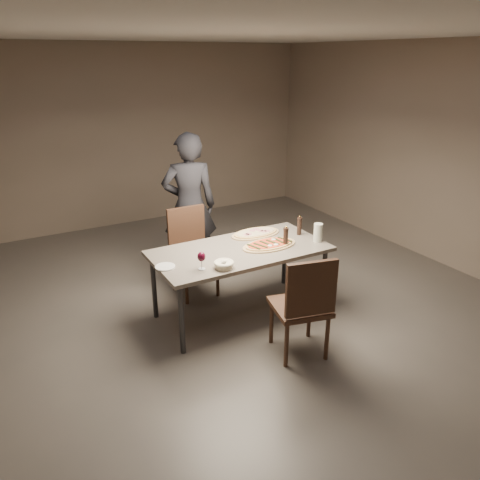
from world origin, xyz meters
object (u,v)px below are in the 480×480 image
ham_pizza (256,233)px  bread_basket (224,264)px  chair_near (304,302)px  carafe (318,233)px  chair_far (191,246)px  pepper_mill_left (286,237)px  dining_table (240,254)px  zucchini_pizza (269,244)px  diner (189,206)px

ham_pizza → bread_basket: 0.94m
chair_near → carafe: bearing=59.4°
bread_basket → chair_near: 0.82m
bread_basket → chair_near: chair_near is taller
carafe → chair_far: size_ratio=0.20×
ham_pizza → chair_far: size_ratio=0.58×
ham_pizza → chair_far: (-0.58, 0.47, -0.21)m
ham_pizza → chair_far: 0.78m
pepper_mill_left → chair_near: (-0.34, -0.80, -0.29)m
ham_pizza → carafe: bearing=-57.1°
dining_table → zucchini_pizza: zucchini_pizza is taller
pepper_mill_left → carafe: 0.38m
carafe → chair_near: (-0.72, -0.75, -0.28)m
ham_pizza → bread_basket: bread_basket is taller
dining_table → chair_far: bearing=106.6°
ham_pizza → diner: diner is taller
ham_pizza → carafe: carafe is taller
dining_table → diner: 1.21m
dining_table → zucchini_pizza: size_ratio=2.95×
zucchini_pizza → diner: diner is taller
chair_far → bread_basket: bearing=83.3°
diner → pepper_mill_left: bearing=128.3°
zucchini_pizza → chair_near: size_ratio=0.60×
bread_basket → chair_far: chair_far is taller
chair_far → zucchini_pizza: bearing=123.0°
chair_near → diner: 2.18m
carafe → pepper_mill_left: bearing=172.4°
ham_pizza → bread_basket: size_ratio=3.04×
zucchini_pizza → pepper_mill_left: 0.19m
diner → carafe: bearing=140.2°
ham_pizza → diner: (-0.39, 0.91, 0.13)m
zucchini_pizza → ham_pizza: bearing=73.5°
ham_pizza → pepper_mill_left: pepper_mill_left is taller
zucchini_pizza → ham_pizza: size_ratio=1.05×
bread_basket → chair_near: bearing=-53.5°
pepper_mill_left → carafe: (0.38, -0.05, -0.01)m
dining_table → diner: diner is taller
zucchini_pizza → chair_near: chair_near is taller
dining_table → carafe: size_ratio=9.13×
ham_pizza → carafe: 0.69m
bread_basket → carafe: 1.19m
dining_table → chair_near: (0.11, -0.96, -0.12)m
dining_table → chair_far: 0.80m
pepper_mill_left → diner: size_ratio=0.12×
chair_near → ham_pizza: bearing=92.1°
dining_table → pepper_mill_left: bearing=-20.1°
chair_far → chair_near: bearing=101.4°
dining_table → carafe: carafe is taller
chair_near → pepper_mill_left: bearing=80.3°
pepper_mill_left → ham_pizza: bearing=101.9°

